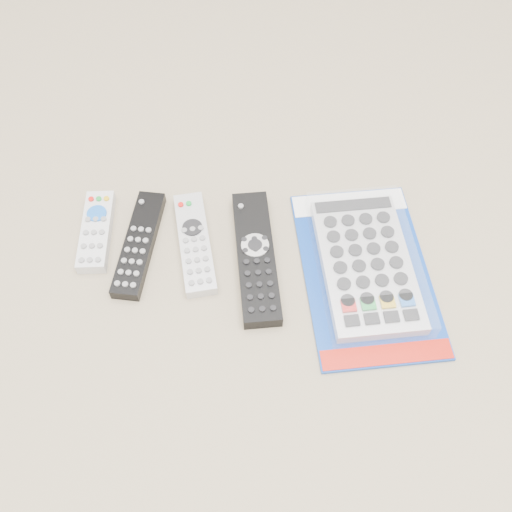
{
  "coord_description": "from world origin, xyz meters",
  "views": [
    {
      "loc": [
        0.04,
        -0.5,
        0.75
      ],
      "look_at": [
        0.03,
        -0.02,
        0.01
      ],
      "focal_mm": 40.0,
      "sensor_mm": 36.0,
      "label": 1
    }
  ],
  "objects_px": {
    "remote_small_grey": "(96,231)",
    "remote_silver_dvd": "(195,243)",
    "remote_slim_black": "(139,244)",
    "remote_large_black": "(256,257)",
    "jumbo_remote_packaged": "(366,264)"
  },
  "relations": [
    {
      "from": "remote_small_grey",
      "to": "remote_silver_dvd",
      "type": "relative_size",
      "value": 0.78
    },
    {
      "from": "remote_silver_dvd",
      "to": "remote_large_black",
      "type": "distance_m",
      "value": 0.1
    },
    {
      "from": "remote_slim_black",
      "to": "remote_large_black",
      "type": "relative_size",
      "value": 0.82
    },
    {
      "from": "remote_silver_dvd",
      "to": "remote_large_black",
      "type": "bearing_deg",
      "value": -25.86
    },
    {
      "from": "remote_large_black",
      "to": "remote_small_grey",
      "type": "bearing_deg",
      "value": 163.52
    },
    {
      "from": "remote_small_grey",
      "to": "jumbo_remote_packaged",
      "type": "distance_m",
      "value": 0.43
    },
    {
      "from": "remote_slim_black",
      "to": "remote_silver_dvd",
      "type": "relative_size",
      "value": 1.02
    },
    {
      "from": "remote_slim_black",
      "to": "remote_small_grey",
      "type": "bearing_deg",
      "value": 167.43
    },
    {
      "from": "remote_small_grey",
      "to": "remote_large_black",
      "type": "relative_size",
      "value": 0.63
    },
    {
      "from": "remote_small_grey",
      "to": "remote_large_black",
      "type": "distance_m",
      "value": 0.26
    },
    {
      "from": "remote_slim_black",
      "to": "remote_large_black",
      "type": "distance_m",
      "value": 0.18
    },
    {
      "from": "remote_large_black",
      "to": "jumbo_remote_packaged",
      "type": "distance_m",
      "value": 0.17
    },
    {
      "from": "remote_small_grey",
      "to": "remote_silver_dvd",
      "type": "bearing_deg",
      "value": -10.38
    },
    {
      "from": "remote_slim_black",
      "to": "remote_silver_dvd",
      "type": "bearing_deg",
      "value": 8.4
    },
    {
      "from": "remote_small_grey",
      "to": "remote_slim_black",
      "type": "relative_size",
      "value": 0.76
    }
  ]
}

